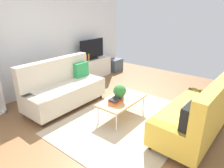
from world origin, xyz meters
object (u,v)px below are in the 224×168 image
at_px(storage_trunk, 115,65).
at_px(bottle_2, 89,57).
at_px(couch_green, 197,115).
at_px(vase_0, 78,60).
at_px(potted_plant, 120,92).
at_px(table_book_0, 115,102).
at_px(tv_console, 92,68).
at_px(bottle_0, 84,59).
at_px(bottle_1, 86,58).
at_px(coffee_table, 122,101).
at_px(tv, 92,50).
at_px(couch_beige, 64,88).

bearing_deg(storage_trunk, bottle_2, 177.35).
distance_m(couch_green, vase_0, 3.85).
relative_size(couch_green, potted_plant, 5.47).
height_order(storage_trunk, bottle_2, bottle_2).
xyz_separation_m(storage_trunk, vase_0, (-1.68, 0.15, 0.50)).
bearing_deg(potted_plant, table_book_0, 178.72).
bearing_deg(bottle_2, vase_0, 166.82).
height_order(tv_console, storage_trunk, tv_console).
height_order(storage_trunk, vase_0, vase_0).
bearing_deg(bottle_0, vase_0, 155.58).
xyz_separation_m(tv_console, bottle_1, (-0.29, -0.04, 0.42)).
xyz_separation_m(coffee_table, storage_trunk, (2.61, 2.21, -0.17)).
bearing_deg(table_book_0, tv_console, 52.90).
height_order(tv, potted_plant, tv).
bearing_deg(couch_beige, potted_plant, 101.17).
relative_size(bottle_0, bottle_1, 0.91).
relative_size(storage_trunk, bottle_0, 2.98).
height_order(table_book_0, bottle_1, bottle_1).
bearing_deg(vase_0, coffee_table, -111.57).
distance_m(vase_0, bottle_2, 0.40).
xyz_separation_m(couch_beige, potted_plant, (0.29, -1.42, 0.18)).
relative_size(tv_console, tv, 1.40).
relative_size(couch_green, storage_trunk, 3.72).
bearing_deg(bottle_0, bottle_1, 0.00).
xyz_separation_m(couch_beige, coffee_table, (0.39, -1.42, -0.05)).
bearing_deg(vase_0, couch_green, -99.75).
bearing_deg(table_book_0, bottle_1, 57.34).
bearing_deg(tv_console, bottle_2, -168.45).
relative_size(coffee_table, tv, 1.10).
bearing_deg(bottle_0, couch_green, -102.94).
bearing_deg(coffee_table, storage_trunk, 40.23).
bearing_deg(tv_console, coffee_table, -123.22).
bearing_deg(table_book_0, couch_beige, 96.18).
relative_size(potted_plant, bottle_0, 2.02).
xyz_separation_m(couch_green, storage_trunk, (2.33, 3.63, -0.22)).
bearing_deg(tv, couch_green, -108.33).
bearing_deg(storage_trunk, tv_console, 174.81).
relative_size(bottle_1, bottle_2, 0.92).
bearing_deg(bottle_1, vase_0, 162.66).
height_order(tv, table_book_0, tv).
relative_size(couch_green, coffee_table, 1.76).
bearing_deg(bottle_1, storage_trunk, -2.47).
bearing_deg(coffee_table, couch_green, -78.70).
distance_m(vase_0, bottle_0, 0.22).
bearing_deg(tv_console, bottle_1, -172.19).
xyz_separation_m(vase_0, bottle_0, (0.20, -0.09, 0.00)).
bearing_deg(table_book_0, storage_trunk, 37.82).
relative_size(coffee_table, bottle_0, 6.31).
bearing_deg(couch_beige, storage_trunk, -165.75).
xyz_separation_m(coffee_table, potted_plant, (-0.09, -0.00, 0.22)).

